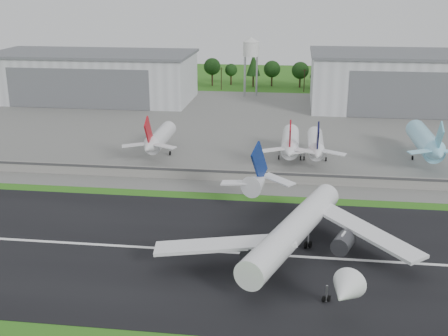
# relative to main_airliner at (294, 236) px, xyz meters

# --- Properties ---
(ground) EXTENTS (600.00, 600.00, 0.00)m
(ground) POSITION_rel_main_airliner_xyz_m (-18.94, -9.59, -4.89)
(ground) COLOR #2F6317
(ground) RESTS_ON ground
(runway) EXTENTS (320.00, 60.00, 0.10)m
(runway) POSITION_rel_main_airliner_xyz_m (-18.94, 0.41, -4.84)
(runway) COLOR black
(runway) RESTS_ON ground
(runway_centerline) EXTENTS (220.00, 1.00, 0.02)m
(runway_centerline) POSITION_rel_main_airliner_xyz_m (-18.94, 0.41, -4.78)
(runway_centerline) COLOR white
(runway_centerline) RESTS_ON runway
(apron) EXTENTS (320.00, 150.00, 0.10)m
(apron) POSITION_rel_main_airliner_xyz_m (-18.94, 110.41, -4.84)
(apron) COLOR slate
(apron) RESTS_ON ground
(blast_fence) EXTENTS (240.00, 0.61, 3.50)m
(blast_fence) POSITION_rel_main_airliner_xyz_m (-18.94, 45.40, -3.09)
(blast_fence) COLOR gray
(blast_fence) RESTS_ON ground
(hangar_west) EXTENTS (97.00, 44.00, 23.20)m
(hangar_west) POSITION_rel_main_airliner_xyz_m (-98.94, 155.33, 6.74)
(hangar_west) COLOR silver
(hangar_west) RESTS_ON ground
(hangar_east) EXTENTS (102.00, 47.00, 25.20)m
(hangar_east) POSITION_rel_main_airliner_xyz_m (56.06, 155.33, 7.73)
(hangar_east) COLOR silver
(hangar_east) RESTS_ON ground
(water_tower) EXTENTS (8.40, 8.40, 29.40)m
(water_tower) POSITION_rel_main_airliner_xyz_m (-23.94, 175.41, 19.66)
(water_tower) COLOR #99999E
(water_tower) RESTS_ON ground
(utility_poles) EXTENTS (230.00, 3.00, 12.00)m
(utility_poles) POSITION_rel_main_airliner_xyz_m (-18.94, 190.41, -4.89)
(utility_poles) COLOR black
(utility_poles) RESTS_ON ground
(treeline) EXTENTS (320.00, 16.00, 22.00)m
(treeline) POSITION_rel_main_airliner_xyz_m (-18.94, 205.41, -4.89)
(treeline) COLOR black
(treeline) RESTS_ON ground
(main_airliner) EXTENTS (53.77, 57.45, 18.17)m
(main_airliner) POSITION_rel_main_airliner_xyz_m (0.00, 0.00, 0.00)
(main_airliner) COLOR white
(main_airliner) RESTS_ON runway
(parked_jet_red_a) EXTENTS (7.36, 31.29, 16.47)m
(parked_jet_red_a) POSITION_rel_main_airliner_xyz_m (-45.18, 66.94, 1.08)
(parked_jet_red_a) COLOR silver
(parked_jet_red_a) RESTS_ON ground
(parked_jet_red_b) EXTENTS (7.36, 31.29, 16.59)m
(parked_jet_red_b) POSITION_rel_main_airliner_xyz_m (-2.11, 66.96, 1.20)
(parked_jet_red_b) COLOR white
(parked_jet_red_b) RESTS_ON ground
(parked_jet_navy) EXTENTS (7.36, 31.29, 16.33)m
(parked_jet_navy) POSITION_rel_main_airliner_xyz_m (6.02, 66.91, 0.96)
(parked_jet_navy) COLOR white
(parked_jet_navy) RESTS_ON ground
(parked_jet_skyblue) EXTENTS (7.36, 37.29, 17.11)m
(parked_jet_skyblue) POSITION_rel_main_airliner_xyz_m (40.86, 72.02, 1.64)
(parked_jet_skyblue) COLOR #93DFFE
(parked_jet_skyblue) RESTS_ON ground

